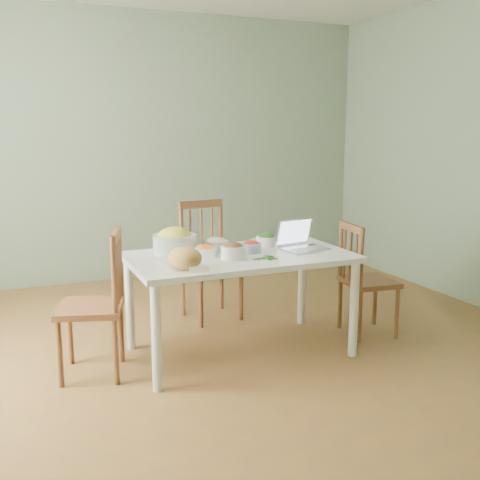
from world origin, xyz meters
name	(u,v)px	position (x,y,z in m)	size (l,w,h in m)	color
floor	(229,364)	(0.00, 0.00, 0.00)	(5.00, 5.00, 0.00)	brown
wall_back	(137,148)	(0.00, 2.50, 1.35)	(5.00, 0.00, 2.70)	slate
dining_table	(240,304)	(0.15, 0.17, 0.35)	(1.50, 0.85, 0.70)	white
chair_far	(211,261)	(0.23, 0.95, 0.48)	(0.42, 0.40, 0.96)	#432618
chair_left	(90,304)	(-0.86, 0.21, 0.46)	(0.41, 0.39, 0.93)	#432618
chair_right	(369,279)	(1.20, 0.14, 0.43)	(0.38, 0.36, 0.86)	#432618
bread_boule	(185,258)	(-0.32, -0.08, 0.77)	(0.21, 0.21, 0.14)	#B98642
butter_stick	(199,269)	(-0.26, -0.18, 0.72)	(0.12, 0.04, 0.03)	#ECE8BE
bowl_squash	(175,241)	(-0.24, 0.38, 0.79)	(0.30, 0.30, 0.17)	gold
bowl_carrot	(205,251)	(-0.09, 0.19, 0.75)	(0.15, 0.15, 0.08)	orange
bowl_onion	(216,244)	(0.05, 0.36, 0.75)	(0.17, 0.17, 0.09)	beige
bowl_mushroom	(233,251)	(0.06, 0.07, 0.76)	(0.16, 0.16, 0.11)	#3B2619
bowl_redpep	(251,247)	(0.25, 0.20, 0.75)	(0.14, 0.14, 0.08)	#B41A16
bowl_broccoli	(266,239)	(0.44, 0.36, 0.75)	(0.15, 0.15, 0.09)	#133511
flatbread	(263,241)	(0.47, 0.48, 0.71)	(0.21, 0.21, 0.02)	tan
basil_bunch	(264,257)	(0.25, -0.02, 0.72)	(0.19, 0.19, 0.02)	#1E4E13
laptop	(305,235)	(0.63, 0.12, 0.81)	(0.30, 0.26, 0.21)	silver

